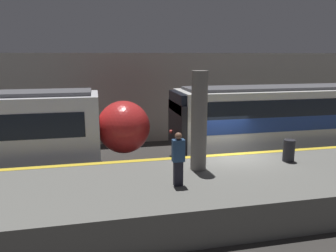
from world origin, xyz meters
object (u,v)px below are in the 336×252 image
at_px(support_pillar_near, 199,121).
at_px(person_waiting, 178,158).
at_px(train_boxy, 328,119).
at_px(trash_bin, 289,151).

xyz_separation_m(support_pillar_near, person_waiting, (-1.08, -1.33, -0.85)).
xyz_separation_m(train_boxy, person_waiting, (-9.55, -5.43, 0.18)).
relative_size(train_boxy, trash_bin, 19.78).
bearing_deg(support_pillar_near, train_boxy, 25.83).
xyz_separation_m(train_boxy, trash_bin, (-4.78, -3.99, -0.31)).
relative_size(support_pillar_near, train_boxy, 0.21).
relative_size(support_pillar_near, person_waiting, 2.04).
height_order(train_boxy, person_waiting, train_boxy).
relative_size(support_pillar_near, trash_bin, 4.13).
height_order(support_pillar_near, person_waiting, support_pillar_near).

